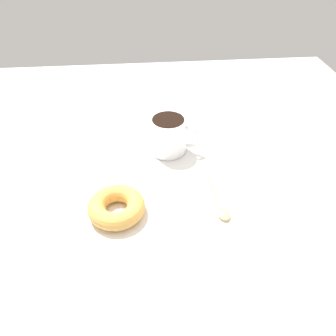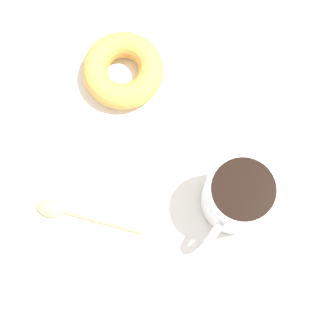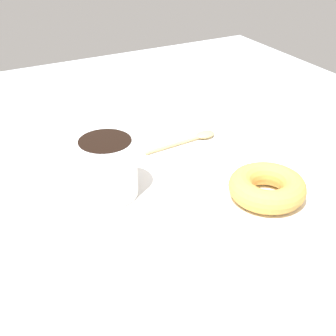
{
  "view_description": "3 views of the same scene",
  "coord_description": "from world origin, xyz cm",
  "views": [
    {
      "loc": [
        55.56,
        -6.94,
        46.65
      ],
      "look_at": [
        2.66,
        -2.06,
        2.3
      ],
      "focal_mm": 35.0,
      "sensor_mm": 36.0,
      "label": 1
    },
    {
      "loc": [
        -1.74,
        10.48,
        58.91
      ],
      "look_at": [
        2.66,
        -2.06,
        2.3
      ],
      "focal_mm": 50.0,
      "sensor_mm": 36.0,
      "label": 2
    },
    {
      "loc": [
        -25.01,
        -54.2,
        37.55
      ],
      "look_at": [
        2.66,
        -2.06,
        2.3
      ],
      "focal_mm": 50.0,
      "sensor_mm": 36.0,
      "label": 3
    }
  ],
  "objects": [
    {
      "name": "napkin",
      "position": [
        2.66,
        -2.06,
        0.15
      ],
      "size": [
        34.88,
        34.88,
        0.3
      ],
      "primitive_type": "cube",
      "rotation": [
        0.0,
        0.0,
        0.03
      ],
      "color": "white",
      "rests_on": "ground_plane"
    },
    {
      "name": "donut",
      "position": [
        12.64,
        -12.66,
        1.99
      ],
      "size": [
        10.78,
        10.78,
        3.37
      ],
      "primitive_type": "torus",
      "color": "gold",
      "rests_on": "napkin"
    },
    {
      "name": "ground_plane",
      "position": [
        0.0,
        0.0,
        -1.0
      ],
      "size": [
        120.0,
        120.0,
        2.0
      ],
      "primitive_type": "cube",
      "color": "#B2BCC6"
    },
    {
      "name": "coffee_cup",
      "position": [
        -6.4,
        -0.99,
        4.63
      ],
      "size": [
        8.4,
        11.51,
        8.39
      ],
      "color": "white",
      "rests_on": "napkin"
    },
    {
      "name": "spoon",
      "position": [
        12.96,
        7.15,
        0.7
      ],
      "size": [
        13.92,
        2.68,
        0.9
      ],
      "color": "#D8B772",
      "rests_on": "napkin"
    }
  ]
}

